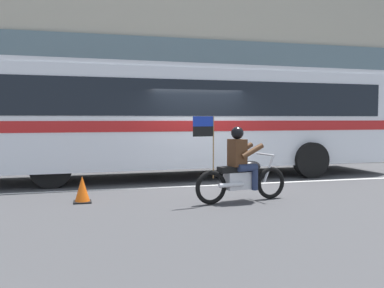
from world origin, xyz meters
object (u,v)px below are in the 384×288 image
(motorcycle_with_rider, at_px, (241,170))
(fire_hydrant, at_px, (142,152))
(traffic_cone, at_px, (82,190))
(transit_bus, at_px, (188,113))

(motorcycle_with_rider, bearing_deg, fire_hydrant, 98.32)
(motorcycle_with_rider, relative_size, traffic_cone, 3.95)
(transit_bus, height_order, traffic_cone, transit_bus)
(motorcycle_with_rider, bearing_deg, traffic_cone, 167.10)
(motorcycle_with_rider, relative_size, fire_hydrant, 2.89)
(transit_bus, relative_size, motorcycle_with_rider, 5.73)
(transit_bus, distance_m, traffic_cone, 4.79)
(transit_bus, bearing_deg, motorcycle_with_rider, -88.38)
(traffic_cone, bearing_deg, fire_hydrant, 71.61)
(transit_bus, height_order, motorcycle_with_rider, transit_bus)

